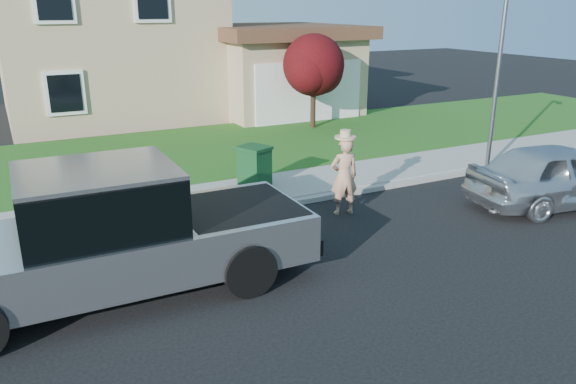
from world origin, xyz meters
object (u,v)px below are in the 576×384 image
object	(u,v)px
ornamental_tree	(314,68)
trash_bin	(254,166)
sedan	(561,175)
street_lamp	(499,71)
pickup_truck	(112,236)
woman	(344,175)

from	to	relation	value
ornamental_tree	trash_bin	world-z (taller)	ornamental_tree
sedan	street_lamp	bearing A→B (deg)	-2.29
trash_bin	sedan	bearing A→B (deg)	-58.95
pickup_truck	street_lamp	world-z (taller)	street_lamp
pickup_truck	woman	world-z (taller)	pickup_truck
woman	trash_bin	size ratio (longest dim) A/B	1.86
woman	street_lamp	distance (m)	5.66
pickup_truck	sedan	size ratio (longest dim) A/B	1.49
sedan	trash_bin	xyz separation A→B (m)	(-5.85, 4.12, -0.08)
street_lamp	pickup_truck	bearing A→B (deg)	-155.32
ornamental_tree	trash_bin	size ratio (longest dim) A/B	3.33
woman	sedan	size ratio (longest dim) A/B	0.44
ornamental_tree	trash_bin	distance (m)	7.79
sedan	ornamental_tree	xyz separation A→B (m)	(-0.87, 9.89, 1.53)
woman	trash_bin	xyz separation A→B (m)	(-1.13, 2.29, -0.23)
pickup_truck	woman	size ratio (longest dim) A/B	3.40
street_lamp	sedan	bearing A→B (deg)	-89.00
woman	sedan	world-z (taller)	woman
pickup_truck	ornamental_tree	xyz separation A→B (m)	(9.08, 9.46, 1.28)
street_lamp	trash_bin	bearing A→B (deg)	179.82
sedan	ornamental_tree	bearing A→B (deg)	14.46
pickup_truck	ornamental_tree	distance (m)	13.18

